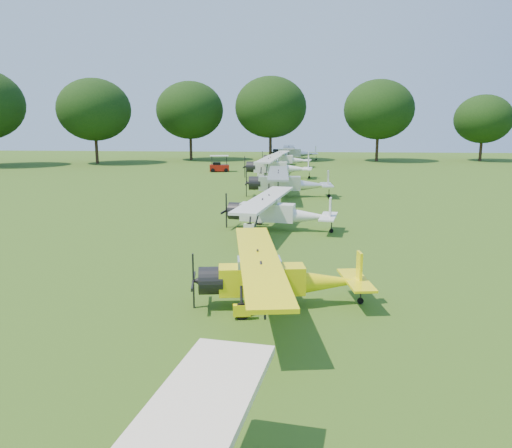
{
  "coord_description": "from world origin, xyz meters",
  "views": [
    {
      "loc": [
        2.21,
        -22.21,
        5.87
      ],
      "look_at": [
        0.39,
        -0.41,
        1.4
      ],
      "focal_mm": 35.0,
      "sensor_mm": 36.0,
      "label": 1
    }
  ],
  "objects_px": {
    "aircraft_3": "(276,210)",
    "aircraft_4": "(286,181)",
    "aircraft_2": "(275,275)",
    "golf_cart": "(219,166)",
    "aircraft_6": "(285,158)",
    "aircraft_7": "(293,151)",
    "aircraft_5": "(276,165)"
  },
  "relations": [
    {
      "from": "aircraft_3",
      "to": "aircraft_4",
      "type": "relative_size",
      "value": 0.9
    },
    {
      "from": "aircraft_2",
      "to": "golf_cart",
      "type": "distance_m",
      "value": 45.4
    },
    {
      "from": "aircraft_2",
      "to": "aircraft_6",
      "type": "xyz_separation_m",
      "value": [
        -1.09,
        51.61,
        0.16
      ]
    },
    {
      "from": "golf_cart",
      "to": "aircraft_7",
      "type": "bearing_deg",
      "value": 56.84
    },
    {
      "from": "aircraft_7",
      "to": "golf_cart",
      "type": "distance_m",
      "value": 21.5
    },
    {
      "from": "aircraft_4",
      "to": "aircraft_6",
      "type": "xyz_separation_m",
      "value": [
        -0.85,
        27.28,
        -0.06
      ]
    },
    {
      "from": "aircraft_2",
      "to": "aircraft_6",
      "type": "relative_size",
      "value": 0.87
    },
    {
      "from": "aircraft_4",
      "to": "aircraft_5",
      "type": "distance_m",
      "value": 13.93
    },
    {
      "from": "aircraft_6",
      "to": "aircraft_4",
      "type": "bearing_deg",
      "value": -82.58
    },
    {
      "from": "aircraft_2",
      "to": "aircraft_5",
      "type": "distance_m",
      "value": 38.22
    },
    {
      "from": "aircraft_3",
      "to": "aircraft_7",
      "type": "xyz_separation_m",
      "value": [
        0.39,
        52.46,
        0.21
      ]
    },
    {
      "from": "aircraft_3",
      "to": "aircraft_6",
      "type": "relative_size",
      "value": 0.94
    },
    {
      "from": "aircraft_6",
      "to": "golf_cart",
      "type": "height_order",
      "value": "aircraft_6"
    },
    {
      "from": "aircraft_2",
      "to": "aircraft_3",
      "type": "height_order",
      "value": "aircraft_3"
    },
    {
      "from": "aircraft_4",
      "to": "golf_cart",
      "type": "relative_size",
      "value": 4.45
    },
    {
      "from": "golf_cart",
      "to": "aircraft_6",
      "type": "bearing_deg",
      "value": 33.22
    },
    {
      "from": "aircraft_5",
      "to": "aircraft_6",
      "type": "bearing_deg",
      "value": 91.18
    },
    {
      "from": "aircraft_2",
      "to": "aircraft_5",
      "type": "xyz_separation_m",
      "value": [
        -1.7,
        38.18,
        0.29
      ]
    },
    {
      "from": "aircraft_4",
      "to": "aircraft_6",
      "type": "relative_size",
      "value": 1.05
    },
    {
      "from": "aircraft_3",
      "to": "aircraft_5",
      "type": "bearing_deg",
      "value": 101.64
    },
    {
      "from": "aircraft_7",
      "to": "aircraft_4",
      "type": "bearing_deg",
      "value": -90.89
    },
    {
      "from": "aircraft_5",
      "to": "aircraft_6",
      "type": "xyz_separation_m",
      "value": [
        0.61,
        13.43,
        -0.13
      ]
    },
    {
      "from": "aircraft_4",
      "to": "aircraft_5",
      "type": "relative_size",
      "value": 0.95
    },
    {
      "from": "aircraft_4",
      "to": "aircraft_6",
      "type": "distance_m",
      "value": 27.29
    },
    {
      "from": "aircraft_2",
      "to": "golf_cart",
      "type": "bearing_deg",
      "value": 92.74
    },
    {
      "from": "aircraft_2",
      "to": "aircraft_7",
      "type": "relative_size",
      "value": 0.78
    },
    {
      "from": "aircraft_6",
      "to": "aircraft_7",
      "type": "height_order",
      "value": "aircraft_7"
    },
    {
      "from": "aircraft_3",
      "to": "aircraft_5",
      "type": "relative_size",
      "value": 0.85
    },
    {
      "from": "aircraft_5",
      "to": "aircraft_6",
      "type": "height_order",
      "value": "aircraft_5"
    },
    {
      "from": "aircraft_6",
      "to": "aircraft_3",
      "type": "bearing_deg",
      "value": -83.52
    },
    {
      "from": "golf_cart",
      "to": "aircraft_5",
      "type": "bearing_deg",
      "value": -50.76
    },
    {
      "from": "aircraft_2",
      "to": "aircraft_3",
      "type": "xyz_separation_m",
      "value": [
        -0.5,
        11.69,
        0.09
      ]
    }
  ]
}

